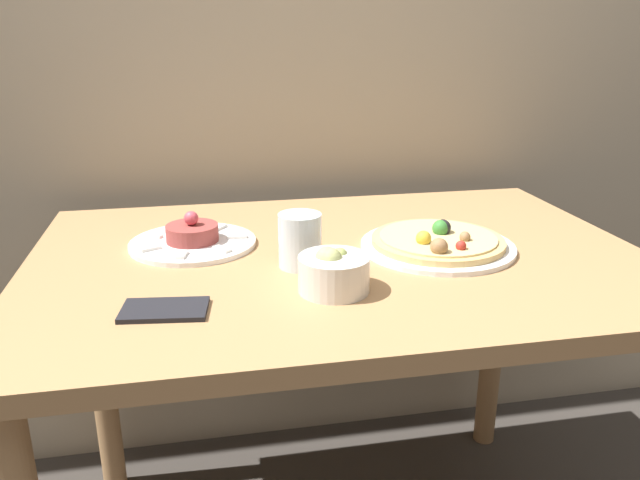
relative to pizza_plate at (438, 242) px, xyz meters
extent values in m
cube|color=#AD7F51|center=(-0.20, 0.02, -0.03)|extent=(1.19, 0.82, 0.03)
cylinder|color=#AD7F51|center=(-0.73, 0.37, -0.41)|extent=(0.06, 0.06, 0.73)
cylinder|color=#AD7F51|center=(0.34, 0.37, -0.41)|extent=(0.06, 0.06, 0.73)
cylinder|color=white|center=(0.00, 0.00, -0.01)|extent=(0.31, 0.31, 0.01)
cylinder|color=#DBB26B|center=(0.00, 0.00, 0.00)|extent=(0.26, 0.26, 0.01)
cylinder|color=#E0C684|center=(0.00, 0.00, 0.01)|extent=(0.23, 0.23, 0.00)
sphere|color=#997047|center=(-0.03, -0.09, 0.02)|extent=(0.03, 0.03, 0.03)
sphere|color=black|center=(0.02, 0.02, 0.02)|extent=(0.03, 0.03, 0.03)
sphere|color=#387F33|center=(0.01, 0.02, 0.02)|extent=(0.03, 0.03, 0.03)
sphere|color=#B22D23|center=(0.01, -0.08, 0.02)|extent=(0.02, 0.02, 0.02)
sphere|color=#997047|center=(0.04, -0.03, 0.02)|extent=(0.02, 0.02, 0.02)
sphere|color=gold|center=(-0.04, -0.03, 0.02)|extent=(0.03, 0.03, 0.03)
cylinder|color=white|center=(-0.48, 0.12, -0.01)|extent=(0.25, 0.25, 0.01)
cylinder|color=#933D38|center=(-0.48, 0.12, 0.01)|extent=(0.10, 0.10, 0.03)
sphere|color=#DB4C5B|center=(-0.48, 0.12, 0.04)|extent=(0.03, 0.03, 0.03)
cube|color=white|center=(-0.39, 0.12, 0.00)|extent=(0.04, 0.02, 0.01)
cube|color=white|center=(-0.42, 0.19, 0.00)|extent=(0.04, 0.04, 0.01)
cube|color=white|center=(-0.50, 0.20, 0.00)|extent=(0.02, 0.04, 0.01)
cube|color=white|center=(-0.56, 0.15, 0.00)|extent=(0.04, 0.03, 0.01)
cube|color=white|center=(-0.56, 0.08, 0.00)|extent=(0.04, 0.03, 0.01)
cube|color=white|center=(-0.50, 0.03, 0.00)|extent=(0.02, 0.04, 0.01)
cube|color=white|center=(-0.42, 0.05, 0.00)|extent=(0.04, 0.04, 0.01)
cylinder|color=silver|center=(-0.25, -0.16, 0.02)|extent=(0.12, 0.12, 0.06)
sphere|color=#668E42|center=(-0.26, -0.16, 0.04)|extent=(0.03, 0.03, 0.03)
sphere|color=#B7BC70|center=(-0.25, -0.16, 0.04)|extent=(0.04, 0.04, 0.04)
sphere|color=#A3B25B|center=(-0.23, -0.15, 0.04)|extent=(0.03, 0.03, 0.03)
sphere|color=#B7BC70|center=(-0.26, -0.16, 0.04)|extent=(0.04, 0.04, 0.04)
cylinder|color=silver|center=(-0.28, -0.04, 0.04)|extent=(0.08, 0.08, 0.10)
cube|color=black|center=(-0.52, -0.19, -0.01)|extent=(0.14, 0.10, 0.01)
camera|label=1|loc=(-0.46, -1.10, 0.41)|focal=35.00mm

